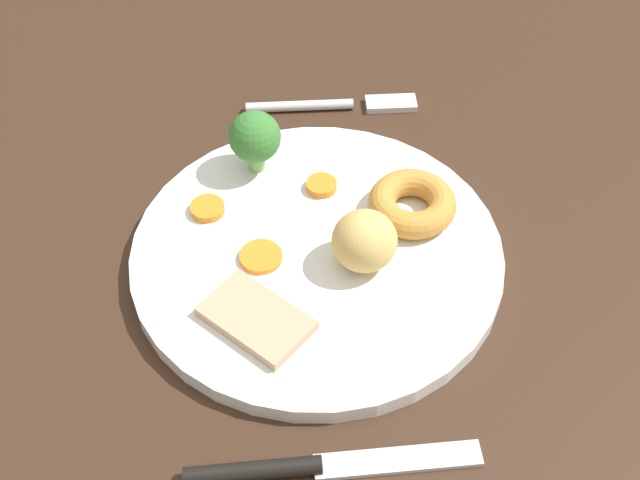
# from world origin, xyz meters

# --- Properties ---
(dining_table) EXTENTS (1.20, 0.84, 0.04)m
(dining_table) POSITION_xyz_m (0.00, 0.00, 0.02)
(dining_table) COLOR #382316
(dining_table) RESTS_ON ground
(dinner_plate) EXTENTS (0.28, 0.28, 0.01)m
(dinner_plate) POSITION_xyz_m (-0.03, 0.00, 0.04)
(dinner_plate) COLOR white
(dinner_plate) RESTS_ON dining_table
(meat_slice_main) EXTENTS (0.08, 0.08, 0.01)m
(meat_slice_main) POSITION_xyz_m (0.03, -0.05, 0.05)
(meat_slice_main) COLOR tan
(meat_slice_main) RESTS_ON dinner_plate
(yorkshire_pudding) EXTENTS (0.07, 0.07, 0.02)m
(yorkshire_pudding) POSITION_xyz_m (-0.07, 0.08, 0.06)
(yorkshire_pudding) COLOR #C68938
(yorkshire_pudding) RESTS_ON dinner_plate
(roast_potato_left) EXTENTS (0.07, 0.07, 0.04)m
(roast_potato_left) POSITION_xyz_m (-0.02, 0.03, 0.07)
(roast_potato_left) COLOR #D8B260
(roast_potato_left) RESTS_ON dinner_plate
(carrot_coin_front) EXTENTS (0.03, 0.03, 0.00)m
(carrot_coin_front) POSITION_xyz_m (-0.03, -0.04, 0.05)
(carrot_coin_front) COLOR orange
(carrot_coin_front) RESTS_ON dinner_plate
(carrot_coin_back) EXTENTS (0.02, 0.02, 0.01)m
(carrot_coin_back) POSITION_xyz_m (-0.10, 0.01, 0.05)
(carrot_coin_back) COLOR orange
(carrot_coin_back) RESTS_ON dinner_plate
(carrot_coin_side) EXTENTS (0.03, 0.03, 0.01)m
(carrot_coin_side) POSITION_xyz_m (-0.08, -0.08, 0.05)
(carrot_coin_side) COLOR orange
(carrot_coin_side) RESTS_ON dinner_plate
(broccoli_floret) EXTENTS (0.04, 0.04, 0.05)m
(broccoli_floret) POSITION_xyz_m (-0.13, -0.04, 0.08)
(broccoli_floret) COLOR #8CB766
(broccoli_floret) RESTS_ON dinner_plate
(fork) EXTENTS (0.02, 0.15, 0.01)m
(fork) POSITION_xyz_m (-0.21, 0.03, 0.04)
(fork) COLOR silver
(fork) RESTS_ON dining_table
(knife) EXTENTS (0.02, 0.19, 0.01)m
(knife) POSITION_xyz_m (0.13, -0.02, 0.04)
(knife) COLOR black
(knife) RESTS_ON dining_table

